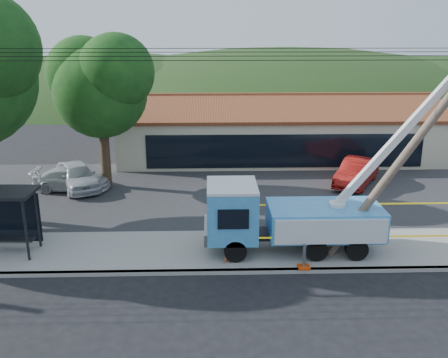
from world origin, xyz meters
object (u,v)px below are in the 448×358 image
bus_shelter (3,206)px  car_white (73,191)px  utility_truck (289,215)px  car_red (356,186)px  leaning_pole (412,146)px  car_silver (78,190)px

bus_shelter → car_white: bus_shelter is taller
utility_truck → car_white: size_ratio=2.49×
car_red → car_white: size_ratio=1.07×
car_white → leaning_pole: bearing=-118.3°
utility_truck → car_silver: (-11.02, 8.72, -1.72)m
leaning_pole → car_red: bearing=84.9°
bus_shelter → car_silver: bearing=86.6°
utility_truck → leaning_pole: utility_truck is taller
utility_truck → car_white: bearing=143.0°
bus_shelter → car_white: (0.51, 8.35, -2.16)m
leaning_pole → bus_shelter: 16.65m
car_red → car_white: 16.79m
car_silver → bus_shelter: bearing=-122.7°
leaning_pole → car_silver: size_ratio=1.85×
car_silver → car_white: (-0.27, -0.21, 0.00)m
leaning_pole → car_white: bearing=150.4°
leaning_pole → bus_shelter: leaning_pole is taller
utility_truck → bus_shelter: 11.81m
bus_shelter → leaning_pole: bearing=-0.6°
car_silver → car_red: (16.51, 0.31, 0.00)m
bus_shelter → car_silver: 8.86m
utility_truck → car_red: utility_truck is taller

